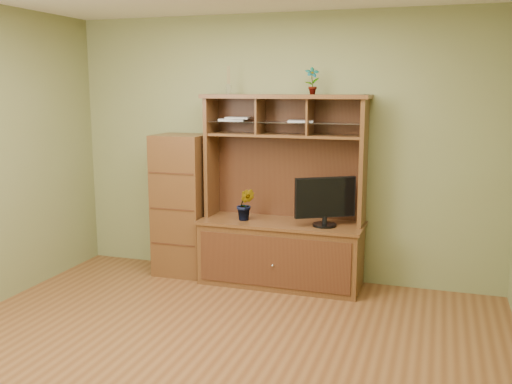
% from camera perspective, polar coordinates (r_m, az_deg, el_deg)
% --- Properties ---
extents(room, '(4.54, 4.04, 2.74)m').
position_cam_1_polar(room, '(4.01, -5.25, 1.56)').
color(room, brown).
rests_on(room, ground).
extents(media_hutch, '(1.66, 0.61, 1.90)m').
position_cam_1_polar(media_hutch, '(5.75, 2.59, -4.15)').
color(media_hutch, '#4F2E16').
rests_on(media_hutch, room).
extents(monitor, '(0.54, 0.35, 0.48)m').
position_cam_1_polar(monitor, '(5.48, 6.92, -0.85)').
color(monitor, black).
rests_on(monitor, media_hutch).
extents(orchid_plant, '(0.20, 0.17, 0.33)m').
position_cam_1_polar(orchid_plant, '(5.71, -1.06, -1.24)').
color(orchid_plant, '#23551D').
rests_on(orchid_plant, media_hutch).
extents(top_plant, '(0.16, 0.13, 0.26)m').
position_cam_1_polar(top_plant, '(5.58, 5.64, 11.03)').
color(top_plant, '#356724').
rests_on(top_plant, media_hutch).
extents(reed_diffuser, '(0.06, 0.06, 0.28)m').
position_cam_1_polar(reed_diffuser, '(5.82, -2.76, 10.82)').
color(reed_diffuser, silver).
rests_on(reed_diffuser, media_hutch).
extents(magazines, '(1.00, 0.25, 0.04)m').
position_cam_1_polar(magazines, '(5.73, -0.04, 7.25)').
color(magazines, silver).
rests_on(magazines, media_hutch).
extents(side_cabinet, '(0.53, 0.48, 1.49)m').
position_cam_1_polar(side_cabinet, '(6.09, -7.40, -1.28)').
color(side_cabinet, '#4F2E16').
rests_on(side_cabinet, room).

